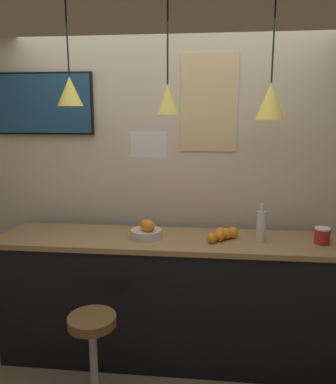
{
  "coord_description": "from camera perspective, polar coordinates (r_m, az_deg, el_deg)",
  "views": [
    {
      "loc": [
        0.28,
        -2.11,
        1.88
      ],
      "look_at": [
        0.0,
        0.56,
        1.34
      ],
      "focal_mm": 35.0,
      "sensor_mm": 36.0,
      "label": 1
    }
  ],
  "objects": [
    {
      "name": "back_wall",
      "position": [
        3.1,
        0.75,
        3.51
      ],
      "size": [
        8.0,
        0.06,
        2.9
      ],
      "color": "beige",
      "rests_on": "ground_plane"
    },
    {
      "name": "service_counter",
      "position": [
        3.02,
        0.0,
        -15.86
      ],
      "size": [
        2.57,
        0.56,
        0.99
      ],
      "color": "black",
      "rests_on": "ground_plane"
    },
    {
      "name": "bar_stool",
      "position": [
        2.62,
        -11.31,
        -22.8
      ],
      "size": [
        0.38,
        0.38,
        0.66
      ],
      "color": "#B7B7BC",
      "rests_on": "ground_plane"
    },
    {
      "name": "fruit_bowl",
      "position": [
        2.81,
        -3.25,
        -5.96
      ],
      "size": [
        0.23,
        0.23,
        0.15
      ],
      "color": "beige",
      "rests_on": "service_counter"
    },
    {
      "name": "orange_pile",
      "position": [
        2.8,
        8.37,
        -6.41
      ],
      "size": [
        0.23,
        0.23,
        0.09
      ],
      "color": "orange",
      "rests_on": "service_counter"
    },
    {
      "name": "juice_bottle",
      "position": [
        2.79,
        14.03,
        -5.0
      ],
      "size": [
        0.06,
        0.06,
        0.28
      ],
      "color": "silver",
      "rests_on": "service_counter"
    },
    {
      "name": "spread_jar",
      "position": [
        2.9,
        22.43,
        -6.16
      ],
      "size": [
        0.11,
        0.11,
        0.12
      ],
      "color": "red",
      "rests_on": "service_counter"
    },
    {
      "name": "pendant_lamp_left",
      "position": [
        2.82,
        -14.73,
        14.71
      ],
      "size": [
        0.18,
        0.18,
        0.85
      ],
      "color": "black"
    },
    {
      "name": "pendant_lamp_middle",
      "position": [
        2.66,
        -0.05,
        14.09
      ],
      "size": [
        0.16,
        0.16,
        0.91
      ],
      "color": "black"
    },
    {
      "name": "pendant_lamp_right",
      "position": [
        2.68,
        15.34,
        13.26
      ],
      "size": [
        0.19,
        0.19,
        0.95
      ],
      "color": "black"
    },
    {
      "name": "mounted_tv",
      "position": [
        3.29,
        -18.41,
        12.64
      ],
      "size": [
        0.82,
        0.04,
        0.5
      ],
      "color": "black"
    },
    {
      "name": "hanging_menu_board",
      "position": [
        2.5,
        -2.97,
        7.28
      ],
      "size": [
        0.24,
        0.01,
        0.17
      ],
      "color": "white"
    },
    {
      "name": "wall_poster",
      "position": [
        3.02,
        6.27,
        13.32
      ],
      "size": [
        0.45,
        0.01,
        0.75
      ],
      "color": "#DBBC84"
    }
  ]
}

